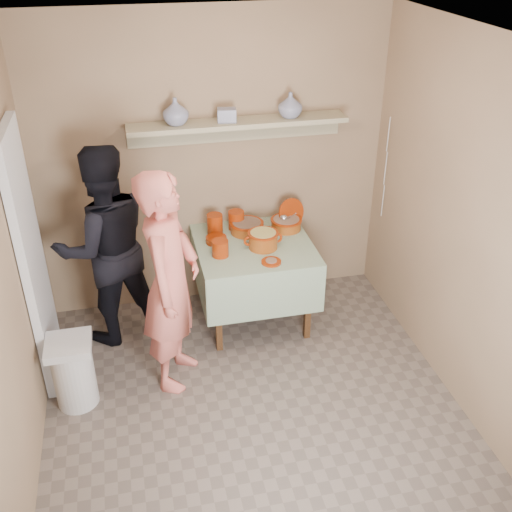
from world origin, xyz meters
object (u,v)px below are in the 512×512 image
object	(u,v)px
person_cook	(171,282)
serving_table	(254,256)
person_helper	(106,247)
trash_bin	(73,372)
cazuela_rice	(263,239)

from	to	relation	value
person_cook	serving_table	xyz separation A→B (m)	(0.75, 0.62, -0.22)
serving_table	person_cook	bearing A→B (deg)	-140.35
person_helper	trash_bin	bearing A→B (deg)	53.55
person_cook	trash_bin	xyz separation A→B (m)	(-0.76, -0.13, -0.58)
trash_bin	person_cook	bearing A→B (deg)	10.05
person_cook	trash_bin	bearing A→B (deg)	121.95
person_helper	trash_bin	size ratio (longest dim) A/B	3.05
person_helper	trash_bin	world-z (taller)	person_helper
trash_bin	serving_table	bearing A→B (deg)	26.62
person_helper	cazuela_rice	distance (m)	1.28
cazuela_rice	trash_bin	bearing A→B (deg)	-156.89
person_helper	cazuela_rice	bearing A→B (deg)	158.16
person_cook	person_helper	bearing A→B (deg)	56.14
person_cook	person_helper	distance (m)	0.81
serving_table	cazuela_rice	distance (m)	0.23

